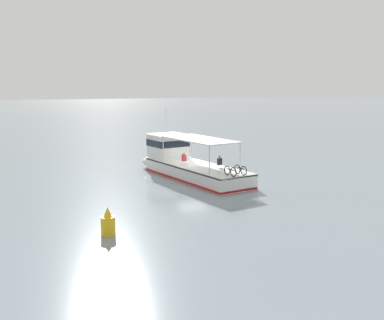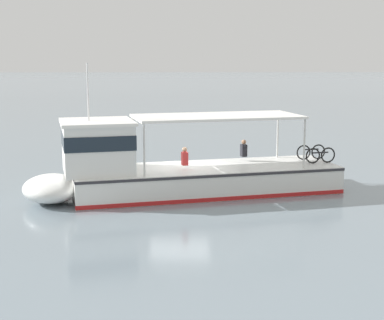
# 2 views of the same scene
# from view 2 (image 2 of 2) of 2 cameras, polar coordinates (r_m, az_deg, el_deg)

# --- Properties ---
(ground_plane) EXTENTS (400.00, 400.00, 0.00)m
(ground_plane) POSITION_cam_2_polar(r_m,az_deg,el_deg) (24.12, -1.24, -3.18)
(ground_plane) COLOR gray
(ferry_main) EXTENTS (5.91, 13.07, 5.32)m
(ferry_main) POSITION_cam_2_polar(r_m,az_deg,el_deg) (23.45, -2.41, -1.04)
(ferry_main) COLOR white
(ferry_main) RESTS_ON ground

